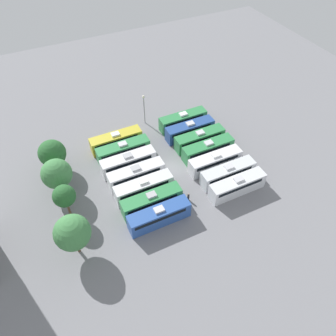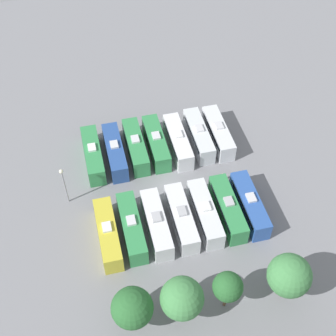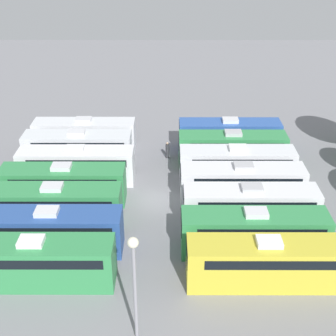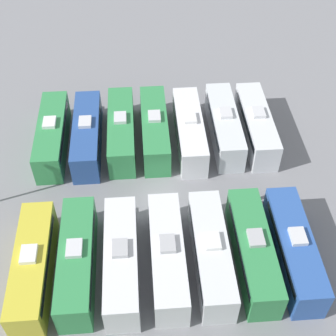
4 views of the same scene
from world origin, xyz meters
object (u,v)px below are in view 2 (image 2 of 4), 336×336
(bus_5, at_px, (115,152))
(light_pole, at_px, (63,180))
(bus_1, at_px, (199,135))
(worker_person, at_px, (222,178))
(bus_11, at_px, (157,224))
(tree_0, at_px, (289,276))
(bus_3, at_px, (156,143))
(tree_3, at_px, (132,308))
(bus_0, at_px, (218,133))
(bus_7, at_px, (250,205))
(bus_4, at_px, (136,146))
(bus_13, at_px, (108,234))
(bus_8, at_px, (228,208))
(bus_10, at_px, (182,218))
(bus_6, at_px, (93,155))
(tree_2, at_px, (182,298))
(tree_1, at_px, (228,287))
(bus_2, at_px, (178,141))
(bus_9, at_px, (205,213))
(bus_12, at_px, (132,227))

(bus_5, distance_m, light_pole, 11.00)
(bus_1, xyz_separation_m, worker_person, (-1.22, 8.70, -0.92))
(bus_11, bearing_deg, tree_0, 134.97)
(bus_3, distance_m, tree_3, 29.14)
(bus_0, distance_m, bus_7, 15.01)
(bus_4, relative_size, bus_13, 1.00)
(bus_8, bearing_deg, bus_5, -46.95)
(bus_7, xyz_separation_m, bus_10, (10.05, -0.07, 0.00))
(bus_3, bearing_deg, bus_11, 77.33)
(bus_11, bearing_deg, bus_7, -179.71)
(bus_7, relative_size, bus_8, 1.00)
(bus_3, xyz_separation_m, light_pole, (14.91, 7.04, 3.14))
(bus_6, height_order, bus_10, same)
(bus_5, height_order, worker_person, bus_5)
(bus_13, xyz_separation_m, tree_2, (-6.96, 12.72, 2.80))
(light_pole, xyz_separation_m, tree_1, (-17.24, 20.93, -0.10))
(bus_3, bearing_deg, bus_2, 171.84)
(bus_4, distance_m, bus_7, 20.38)
(bus_6, height_order, bus_11, same)
(tree_1, relative_size, tree_2, 0.93)
(bus_0, height_order, tree_0, tree_0)
(bus_9, distance_m, tree_1, 13.29)
(bus_0, xyz_separation_m, bus_6, (20.52, 0.01, 0.00))
(bus_1, distance_m, bus_12, 20.46)
(bus_7, distance_m, bus_13, 20.44)
(tree_0, bearing_deg, bus_9, -65.17)
(bus_3, height_order, tree_2, tree_2)
(bus_0, xyz_separation_m, bus_7, (0.10, 15.01, 0.00))
(bus_3, bearing_deg, tree_1, 94.76)
(bus_5, xyz_separation_m, bus_12, (0.11, 14.62, 0.00))
(light_pole, relative_size, tree_0, 0.90)
(bus_7, distance_m, light_pole, 26.61)
(bus_13, bearing_deg, tree_2, 118.70)
(bus_3, distance_m, bus_11, 15.61)
(bus_3, xyz_separation_m, bus_7, (-10.23, 15.16, 0.00))
(bus_3, height_order, worker_person, bus_3)
(bus_2, distance_m, bus_8, 14.98)
(bus_13, distance_m, light_pole, 9.97)
(light_pole, bearing_deg, bus_6, -124.50)
(tree_0, bearing_deg, bus_10, -54.26)
(bus_3, distance_m, tree_0, 30.32)
(bus_12, relative_size, tree_1, 1.57)
(bus_9, xyz_separation_m, tree_0, (-6.20, 13.39, 3.41))
(tree_2, bearing_deg, bus_13, -61.30)
(bus_5, distance_m, bus_11, 15.24)
(bus_2, bearing_deg, bus_0, -177.12)
(bus_1, relative_size, tree_1, 1.57)
(bus_3, distance_m, bus_12, 16.47)
(tree_0, bearing_deg, bus_13, -33.46)
(bus_5, bearing_deg, tree_1, 108.20)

